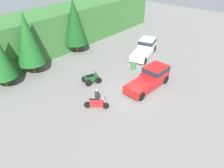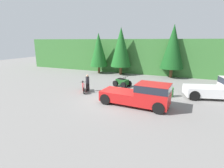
{
  "view_description": "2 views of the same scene",
  "coord_description": "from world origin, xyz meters",
  "px_view_note": "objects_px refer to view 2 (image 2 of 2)",
  "views": [
    {
      "loc": [
        -15.11,
        -9.61,
        12.4
      ],
      "look_at": [
        -0.94,
        2.15,
        0.95
      ],
      "focal_mm": 35.0,
      "sensor_mm": 36.0,
      "label": 1
    },
    {
      "loc": [
        5.56,
        -13.1,
        5.1
      ],
      "look_at": [
        -0.94,
        2.15,
        0.95
      ],
      "focal_mm": 28.0,
      "sensor_mm": 36.0,
      "label": 2
    }
  ],
  "objects_px": {
    "rider_person": "(88,82)",
    "steel_barrel": "(170,92)",
    "pickup_truck_red": "(142,94)",
    "dirt_bike": "(83,87)",
    "quad_atv": "(122,82)"
  },
  "relations": [
    {
      "from": "pickup_truck_red",
      "to": "dirt_bike",
      "type": "height_order",
      "value": "pickup_truck_red"
    },
    {
      "from": "pickup_truck_red",
      "to": "rider_person",
      "type": "height_order",
      "value": "pickup_truck_red"
    },
    {
      "from": "dirt_bike",
      "to": "quad_atv",
      "type": "relative_size",
      "value": 0.89
    },
    {
      "from": "pickup_truck_red",
      "to": "rider_person",
      "type": "bearing_deg",
      "value": 165.53
    },
    {
      "from": "quad_atv",
      "to": "steel_barrel",
      "type": "distance_m",
      "value": 5.66
    },
    {
      "from": "dirt_bike",
      "to": "steel_barrel",
      "type": "bearing_deg",
      "value": 66.47
    },
    {
      "from": "dirt_bike",
      "to": "rider_person",
      "type": "bearing_deg",
      "value": 90.39
    },
    {
      "from": "pickup_truck_red",
      "to": "dirt_bike",
      "type": "distance_m",
      "value": 6.7
    },
    {
      "from": "pickup_truck_red",
      "to": "steel_barrel",
      "type": "xyz_separation_m",
      "value": [
        1.87,
        3.47,
        -0.57
      ]
    },
    {
      "from": "dirt_bike",
      "to": "steel_barrel",
      "type": "relative_size",
      "value": 2.19
    },
    {
      "from": "quad_atv",
      "to": "dirt_bike",
      "type": "bearing_deg",
      "value": -109.12
    },
    {
      "from": "rider_person",
      "to": "steel_barrel",
      "type": "relative_size",
      "value": 2.0
    },
    {
      "from": "rider_person",
      "to": "dirt_bike",
      "type": "bearing_deg",
      "value": -107.94
    },
    {
      "from": "pickup_truck_red",
      "to": "rider_person",
      "type": "relative_size",
      "value": 3.16
    },
    {
      "from": "rider_person",
      "to": "steel_barrel",
      "type": "xyz_separation_m",
      "value": [
        7.96,
        1.49,
        -0.52
      ]
    }
  ]
}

